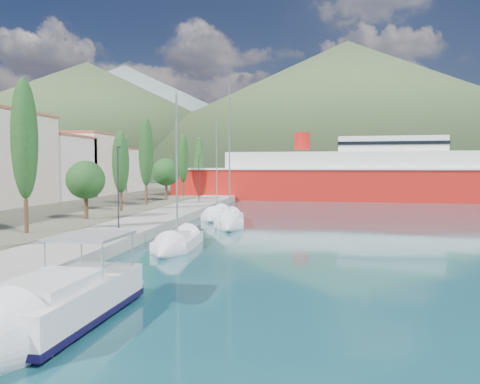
# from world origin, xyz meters

# --- Properties ---
(ground) EXTENTS (1400.00, 1400.00, 0.00)m
(ground) POSITION_xyz_m (0.00, 120.00, 0.00)
(ground) COLOR #154851
(quay) EXTENTS (5.00, 88.00, 0.80)m
(quay) POSITION_xyz_m (-9.00, 26.00, 0.40)
(quay) COLOR gray
(quay) RESTS_ON ground
(hills_far) EXTENTS (1480.00, 900.00, 180.00)m
(hills_far) POSITION_xyz_m (138.59, 618.73, 77.39)
(hills_far) COLOR slate
(hills_far) RESTS_ON ground
(hills_near) EXTENTS (1010.00, 520.00, 115.00)m
(hills_near) POSITION_xyz_m (98.04, 372.50, 49.18)
(hills_near) COLOR #3A4F2C
(hills_near) RESTS_ON ground
(town_buildings) EXTENTS (9.20, 69.20, 11.30)m
(town_buildings) POSITION_xyz_m (-32.00, 36.91, 5.57)
(town_buildings) COLOR beige
(town_buildings) RESTS_ON land_strip
(tree_row) EXTENTS (3.87, 62.55, 10.82)m
(tree_row) POSITION_xyz_m (-14.63, 33.22, 5.80)
(tree_row) COLOR #47301E
(tree_row) RESTS_ON land_strip
(lamp_posts) EXTENTS (0.15, 49.09, 6.06)m
(lamp_posts) POSITION_xyz_m (-9.00, 14.62, 4.08)
(lamp_posts) COLOR #2D2D33
(lamp_posts) RESTS_ON quay
(motor_cruiser) EXTENTS (3.18, 9.76, 3.56)m
(motor_cruiser) POSITION_xyz_m (-3.42, -6.78, 0.59)
(motor_cruiser) COLOR black
(motor_cruiser) RESTS_ON ground
(sailboat_near) EXTENTS (2.52, 7.71, 10.98)m
(sailboat_near) POSITION_xyz_m (-3.57, 8.44, 0.30)
(sailboat_near) COLOR silver
(sailboat_near) RESTS_ON ground
(sailboat_mid) EXTENTS (3.88, 9.99, 14.00)m
(sailboat_mid) POSITION_xyz_m (-1.91, 20.64, 0.33)
(sailboat_mid) COLOR silver
(sailboat_mid) RESTS_ON ground
(sailboat_far) EXTENTS (2.54, 7.55, 11.04)m
(sailboat_far) POSITION_xyz_m (-4.32, 26.18, 0.31)
(sailboat_far) COLOR silver
(sailboat_far) RESTS_ON ground
(ferry) EXTENTS (59.73, 15.99, 11.74)m
(ferry) POSITION_xyz_m (12.51, 59.31, 3.57)
(ferry) COLOR #B21711
(ferry) RESTS_ON ground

